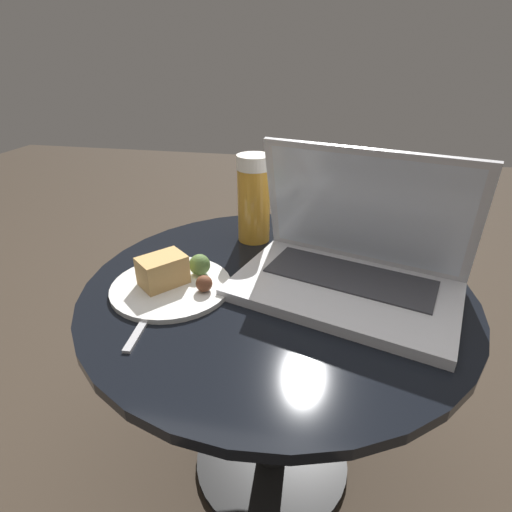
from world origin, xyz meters
name	(u,v)px	position (x,y,z in m)	size (l,w,h in m)	color
ground_plane	(272,460)	(0.00, 0.00, 0.00)	(6.00, 6.00, 0.00)	#382D23
table	(275,335)	(0.00, 0.00, 0.37)	(0.69, 0.69, 0.49)	black
laptop	(351,262)	(0.13, 0.01, 0.54)	(0.42, 0.33, 0.24)	silver
beer_glass	(254,199)	(-0.08, 0.18, 0.58)	(0.07, 0.07, 0.19)	gold
snack_plate	(172,279)	(-0.18, -0.05, 0.50)	(0.21, 0.21, 0.06)	silver
fork	(152,309)	(-0.18, -0.12, 0.49)	(0.03, 0.18, 0.01)	#B2B2B7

